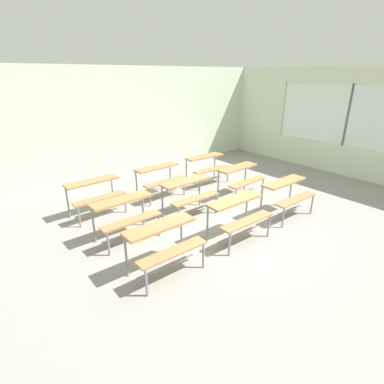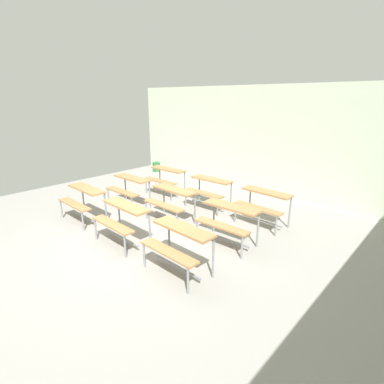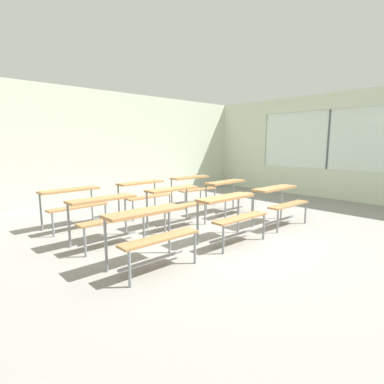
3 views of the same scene
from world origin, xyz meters
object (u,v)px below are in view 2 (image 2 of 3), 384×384
at_px(desk_bench_r1c0, 129,185).
at_px(desk_bench_r2c1, 209,186).
at_px(desk_bench_r0c0, 83,197).
at_px(desk_bench_r0c2, 178,240).
at_px(desk_bench_r1c2, 228,216).
at_px(desk_bench_r2c0, 166,175).
at_px(desk_bench_r2c2, 264,200).
at_px(trash_bin, 156,167).
at_px(desk_bench_r0c1, 122,215).
at_px(desk_bench_r1c1, 171,197).

relative_size(desk_bench_r1c0, desk_bench_r2c1, 0.99).
relative_size(desk_bench_r0c0, desk_bench_r0c2, 0.99).
bearing_deg(desk_bench_r1c2, desk_bench_r2c1, 137.79).
bearing_deg(desk_bench_r0c0, desk_bench_r2c0, 90.57).
height_order(desk_bench_r2c2, trash_bin, desk_bench_r2c2).
height_order(desk_bench_r0c0, desk_bench_r0c2, same).
distance_m(desk_bench_r0c2, desk_bench_r2c0, 3.96).
xyz_separation_m(desk_bench_r2c0, desk_bench_r2c2, (3.10, 0.03, 0.00)).
relative_size(desk_bench_r0c0, desk_bench_r0c1, 1.00).
bearing_deg(trash_bin, desk_bench_r1c0, -50.88).
height_order(desk_bench_r2c0, desk_bench_r2c1, same).
xyz_separation_m(desk_bench_r0c0, desk_bench_r2c1, (1.55, 2.51, 0.00)).
bearing_deg(desk_bench_r2c1, desk_bench_r1c0, -143.05).
relative_size(desk_bench_r0c2, desk_bench_r2c0, 0.98).
bearing_deg(desk_bench_r1c0, desk_bench_r1c2, -0.34).
xyz_separation_m(desk_bench_r0c0, desk_bench_r1c1, (1.48, 1.29, 0.00)).
bearing_deg(trash_bin, desk_bench_r0c0, -60.30).
relative_size(desk_bench_r2c0, trash_bin, 3.31).
bearing_deg(desk_bench_r0c0, desk_bench_r1c2, 22.80).
height_order(desk_bench_r0c0, trash_bin, desk_bench_r0c0).
relative_size(desk_bench_r1c0, desk_bench_r2c0, 0.99).
height_order(desk_bench_r0c2, desk_bench_r1c2, same).
bearing_deg(trash_bin, desk_bench_r0c2, -37.47).
bearing_deg(desk_bench_r2c0, desk_bench_r2c1, -2.57).
relative_size(desk_bench_r0c2, trash_bin, 3.25).
height_order(desk_bench_r2c0, trash_bin, desk_bench_r2c0).
xyz_separation_m(desk_bench_r1c2, desk_bench_r2c2, (0.03, 1.25, 0.00)).
relative_size(desk_bench_r1c1, desk_bench_r2c0, 0.98).
bearing_deg(desk_bench_r0c2, desk_bench_r0c0, -179.26).
distance_m(desk_bench_r2c2, trash_bin, 5.66).
xyz_separation_m(desk_bench_r1c0, trash_bin, (-2.36, 2.90, -0.39)).
height_order(desk_bench_r1c1, desk_bench_r2c1, same).
height_order(desk_bench_r0c1, desk_bench_r1c1, same).
relative_size(desk_bench_r2c0, desk_bench_r2c2, 1.01).
bearing_deg(desk_bench_r0c2, desk_bench_r1c0, 158.65).
height_order(desk_bench_r1c2, desk_bench_r2c0, same).
distance_m(desk_bench_r1c2, desk_bench_r2c1, 1.92).
distance_m(desk_bench_r0c1, desk_bench_r2c2, 2.97).
xyz_separation_m(desk_bench_r0c1, desk_bench_r1c2, (1.49, 1.31, 0.00)).
xyz_separation_m(desk_bench_r0c1, desk_bench_r1c1, (-0.07, 1.31, 0.00)).
height_order(desk_bench_r0c0, desk_bench_r2c1, same).
height_order(desk_bench_r0c1, desk_bench_r1c0, same).
relative_size(desk_bench_r0c1, desk_bench_r1c2, 0.98).
relative_size(desk_bench_r0c2, desk_bench_r2c1, 0.98).
height_order(desk_bench_r1c0, desk_bench_r1c2, same).
relative_size(desk_bench_r0c1, desk_bench_r2c0, 0.98).
bearing_deg(desk_bench_r0c0, desk_bench_r0c2, -0.21).
distance_m(desk_bench_r0c0, desk_bench_r2c2, 3.98).
distance_m(desk_bench_r0c2, desk_bench_r1c2, 1.29).
xyz_separation_m(desk_bench_r1c0, desk_bench_r2c1, (1.55, 1.28, 0.00)).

